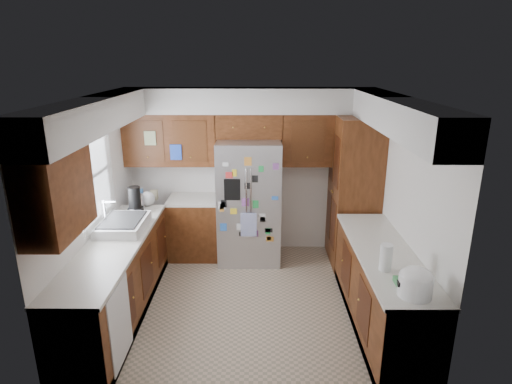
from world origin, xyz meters
TOP-DOWN VIEW (x-y plane):
  - floor at (0.00, 0.00)m, footprint 3.60×3.60m
  - room_shell at (-0.11, 0.36)m, footprint 3.64×3.24m
  - left_counter_run at (-1.36, 0.03)m, footprint 1.36×3.20m
  - right_counter_run at (1.50, -0.47)m, footprint 0.63×2.25m
  - pantry at (1.50, 1.15)m, footprint 0.60×0.90m
  - fridge at (-0.00, 1.20)m, footprint 0.90×0.79m
  - bridge_cabinet at (0.00, 1.43)m, footprint 0.96×0.34m
  - fridge_top_items at (-0.01, 1.43)m, footprint 0.57×0.33m
  - sink_assembly at (-1.50, 0.10)m, footprint 0.52×0.70m
  - left_counter_clutter at (-1.48, 0.83)m, footprint 0.35×0.86m
  - rice_cooker at (1.50, -1.38)m, footprint 0.30×0.29m
  - paper_towel at (1.37, -0.91)m, footprint 0.12×0.12m

SIDE VIEW (x-z plane):
  - floor at x=0.00m, z-range 0.00..0.00m
  - right_counter_run at x=1.50m, z-range -0.04..0.88m
  - left_counter_run at x=-1.36m, z-range -0.03..0.89m
  - fridge at x=0.00m, z-range 0.00..1.80m
  - sink_assembly at x=-1.50m, z-range 0.80..1.17m
  - left_counter_clutter at x=-1.48m, z-range 0.86..1.24m
  - paper_towel at x=1.37m, z-range 0.92..1.19m
  - rice_cooker at x=1.50m, z-range 0.93..1.18m
  - pantry at x=1.50m, z-range 0.00..2.15m
  - room_shell at x=-0.11m, z-range 0.56..3.08m
  - bridge_cabinet at x=0.00m, z-range 1.80..2.15m
  - fridge_top_items at x=-0.01m, z-range 2.14..2.41m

